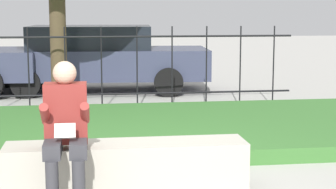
# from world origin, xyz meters

# --- Properties ---
(stone_bench) EXTENTS (2.29, 0.46, 0.48)m
(stone_bench) POSITION_xyz_m (-0.16, 0.00, 0.21)
(stone_bench) COLOR #B7B2A3
(stone_bench) RESTS_ON ground_plane
(person_seated_reader) EXTENTS (0.42, 0.73, 1.28)m
(person_seated_reader) POSITION_xyz_m (-0.71, -0.26, 0.70)
(person_seated_reader) COLOR black
(person_seated_reader) RESTS_ON ground_plane
(grass_berm) EXTENTS (8.06, 3.31, 0.18)m
(grass_berm) POSITION_xyz_m (0.00, 2.35, 0.09)
(grass_berm) COLOR #3D7533
(grass_berm) RESTS_ON ground_plane
(iron_fence) EXTENTS (6.06, 0.03, 1.44)m
(iron_fence) POSITION_xyz_m (0.00, 4.36, 0.76)
(iron_fence) COLOR black
(iron_fence) RESTS_ON ground_plane
(car_parked_center) EXTENTS (4.63, 2.09, 1.39)m
(car_parked_center) POSITION_xyz_m (-0.35, 6.70, 0.73)
(car_parked_center) COLOR #383D56
(car_parked_center) RESTS_ON ground_plane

